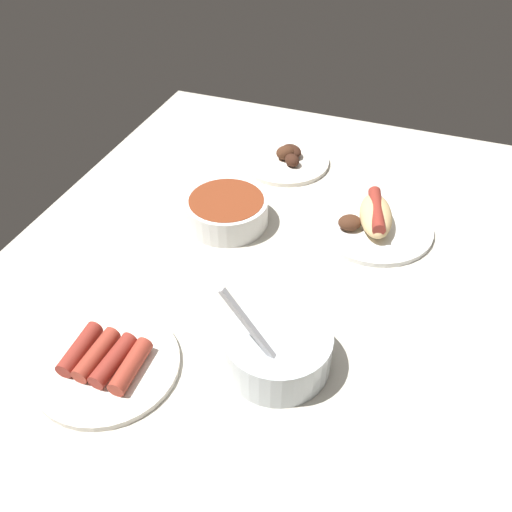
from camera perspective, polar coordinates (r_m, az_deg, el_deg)
ground_plane at (r=96.80cm, az=0.02°, el=-1.68°), size 120.00×90.00×3.00cm
bowl_chili at (r=103.81cm, az=-3.09°, el=4.84°), size 15.78×15.78×5.35cm
bowl_coleslaw at (r=78.58cm, az=2.27°, el=-9.58°), size 15.50×15.50×15.72cm
plate_hotdog_assembled at (r=104.99cm, az=12.21°, el=3.59°), size 22.27×22.27×5.61cm
plate_sausages at (r=82.84cm, az=-15.40°, el=-10.71°), size 21.09×21.09×3.58cm
plate_grilled_meat at (r=122.90cm, az=3.16°, el=10.09°), size 19.52×19.52×4.13cm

